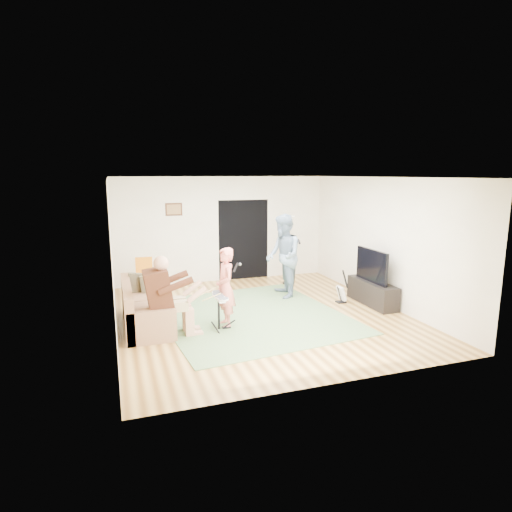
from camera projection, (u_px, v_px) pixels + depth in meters
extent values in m
plane|color=brown|center=(262.00, 315.00, 8.52)|extent=(6.00, 6.00, 0.00)
plane|color=white|center=(262.00, 177.00, 8.01)|extent=(6.00, 6.00, 0.00)
plane|color=olive|center=(112.00, 244.00, 7.55)|extent=(0.00, 2.05, 2.05)
plane|color=black|center=(244.00, 240.00, 11.28)|extent=(2.10, 0.00, 2.10)
cube|color=#3F2314|center=(174.00, 209.00, 10.55)|extent=(0.42, 0.03, 0.32)
cube|color=#557748|center=(251.00, 315.00, 8.46)|extent=(3.77, 4.09, 0.02)
cube|color=#926849|center=(147.00, 315.00, 7.90)|extent=(0.81, 1.61, 0.40)
cube|color=#926849|center=(128.00, 306.00, 7.76)|extent=(0.15, 1.99, 0.81)
cube|color=#926849|center=(143.00, 297.00, 8.73)|extent=(0.81, 0.19, 0.57)
cube|color=#926849|center=(152.00, 327.00, 7.05)|extent=(0.81, 0.19, 0.57)
cube|color=#472314|center=(158.00, 289.00, 7.22)|extent=(0.40, 0.52, 0.65)
sphere|color=tan|center=(161.00, 263.00, 7.16)|extent=(0.26, 0.26, 0.26)
cylinder|color=black|center=(219.00, 313.00, 7.66)|extent=(0.04, 0.04, 0.59)
cube|color=white|center=(219.00, 298.00, 7.60)|extent=(0.11, 0.59, 0.03)
imported|color=#E37163|center=(225.00, 288.00, 7.76)|extent=(0.36, 0.54, 1.47)
imported|color=slate|center=(283.00, 256.00, 9.60)|extent=(0.84, 1.01, 1.89)
cube|color=black|center=(341.00, 302.00, 9.33)|extent=(0.20, 0.16, 0.03)
cube|color=silver|center=(341.00, 293.00, 9.30)|extent=(0.15, 0.23, 0.31)
cylinder|color=black|center=(345.00, 279.00, 9.26)|extent=(0.16, 0.04, 0.41)
cylinder|color=black|center=(288.00, 283.00, 10.96)|extent=(0.31, 0.31, 0.03)
cylinder|color=tan|center=(289.00, 251.00, 10.81)|extent=(0.04, 0.04, 1.63)
cone|color=white|center=(289.00, 219.00, 10.65)|extent=(0.27, 0.27, 0.11)
cube|color=#C8B482|center=(145.00, 281.00, 9.52)|extent=(0.42, 0.42, 0.04)
cube|color=orange|center=(143.00, 266.00, 9.63)|extent=(0.38, 0.10, 0.39)
cube|color=black|center=(372.00, 293.00, 9.19)|extent=(0.40, 1.40, 0.50)
cube|color=black|center=(372.00, 266.00, 9.06)|extent=(0.06, 1.07, 0.70)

